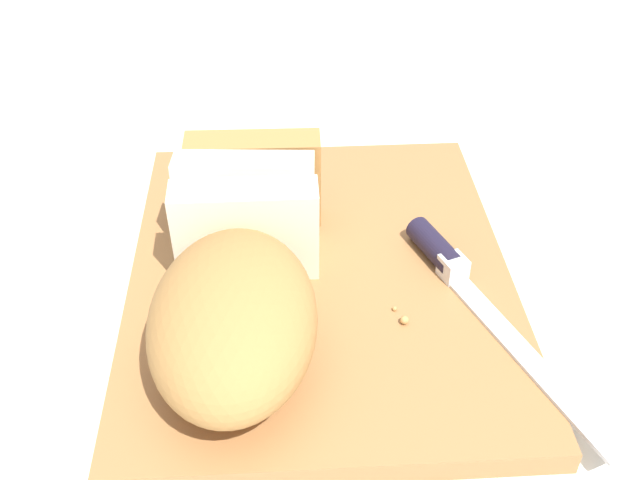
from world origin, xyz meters
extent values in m
plane|color=silver|center=(0.00, 0.00, 0.00)|extent=(3.00, 3.00, 0.00)
cube|color=#9E6B3D|center=(0.00, 0.00, 0.01)|extent=(0.39, 0.32, 0.02)
ellipsoid|color=#A8753D|center=(-0.10, 0.07, 0.06)|extent=(0.18, 0.13, 0.08)
cube|color=#F2E8CC|center=(0.00, 0.06, 0.06)|extent=(0.04, 0.11, 0.09)
cube|color=#F2E8CC|center=(0.04, 0.06, 0.06)|extent=(0.04, 0.12, 0.09)
cube|color=#A8753D|center=(0.07, 0.05, 0.06)|extent=(0.04, 0.11, 0.09)
cube|color=silver|center=(-0.11, -0.14, 0.02)|extent=(0.19, 0.08, 0.00)
cylinder|color=black|center=(0.01, -0.10, 0.03)|extent=(0.06, 0.04, 0.02)
cube|color=silver|center=(-0.02, -0.11, 0.03)|extent=(0.03, 0.02, 0.02)
sphere|color=tan|center=(-0.07, -0.06, 0.02)|extent=(0.01, 0.01, 0.01)
sphere|color=tan|center=(0.04, 0.05, 0.02)|extent=(0.00, 0.00, 0.00)
sphere|color=tan|center=(0.04, 0.04, 0.02)|extent=(0.00, 0.00, 0.00)
sphere|color=tan|center=(-0.05, -0.05, 0.02)|extent=(0.00, 0.00, 0.00)
camera|label=1|loc=(-0.47, 0.04, 0.42)|focal=42.40mm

